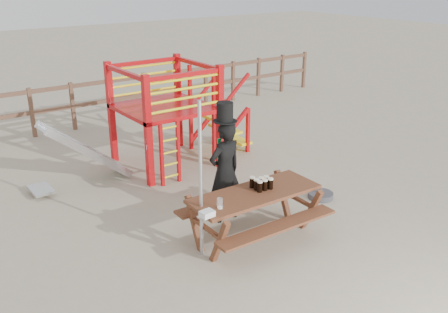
% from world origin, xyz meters
% --- Properties ---
extents(ground, '(60.00, 60.00, 0.00)m').
position_xyz_m(ground, '(0.00, 0.00, 0.00)').
color(ground, tan).
rests_on(ground, ground).
extents(back_fence, '(15.09, 0.09, 1.20)m').
position_xyz_m(back_fence, '(0.00, 7.00, 0.74)').
color(back_fence, brown).
rests_on(back_fence, ground).
extents(playground_fort, '(4.71, 1.84, 2.10)m').
position_xyz_m(playground_fort, '(0.12, 3.58, 1.07)').
color(playground_fort, '#B40C10').
rests_on(playground_fort, ground).
extents(picnic_table, '(2.02, 1.42, 0.77)m').
position_xyz_m(picnic_table, '(-0.28, 0.14, 0.48)').
color(picnic_table, brown).
rests_on(picnic_table, ground).
extents(man_with_hat, '(0.63, 0.44, 1.95)m').
position_xyz_m(man_with_hat, '(-0.26, 0.91, 0.87)').
color(man_with_hat, black).
rests_on(man_with_hat, ground).
extents(metal_pole, '(0.05, 0.05, 2.26)m').
position_xyz_m(metal_pole, '(-1.17, 0.22, 1.13)').
color(metal_pole, '#B2B2B7').
rests_on(metal_pole, ground).
extents(parasol_base, '(0.45, 0.45, 0.19)m').
position_xyz_m(parasol_base, '(1.57, 0.53, 0.05)').
color(parasol_base, '#3B3B40').
rests_on(parasol_base, ground).
extents(paper_bag, '(0.19, 0.15, 0.08)m').
position_xyz_m(paper_bag, '(-1.27, -0.08, 0.81)').
color(paper_bag, white).
rests_on(paper_bag, picnic_table).
extents(stout_pints, '(0.28, 0.28, 0.17)m').
position_xyz_m(stout_pints, '(-0.13, 0.17, 0.85)').
color(stout_pints, black).
rests_on(stout_pints, picnic_table).
extents(empty_glasses, '(0.08, 0.08, 0.15)m').
position_xyz_m(empty_glasses, '(-1.00, 0.02, 0.84)').
color(empty_glasses, silver).
rests_on(empty_glasses, picnic_table).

